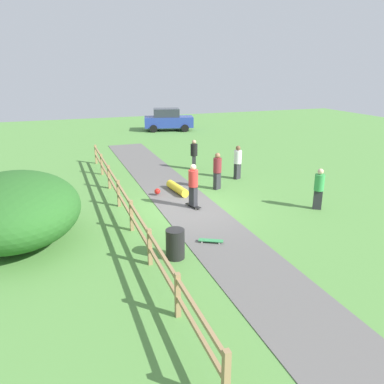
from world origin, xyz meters
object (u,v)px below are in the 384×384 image
Objects in this scene: skater_riding at (193,184)px; skateboard_loose at (211,241)px; bystander_green at (319,187)px; trash_bin at (175,244)px; skater_fallen at (176,189)px; bystander_maroon at (217,169)px; bystander_white at (238,161)px; bystander_black at (194,153)px; parked_car_blue at (168,120)px; bush_large at (14,209)px.

skater_riding is 3.42m from skateboard_loose.
trash_bin is at bearing -163.05° from bystander_green.
skater_fallen is 5.34m from skateboard_loose.
bystander_green reaches higher than skater_fallen.
trash_bin is 0.53× the size of bystander_maroon.
bystander_white is 5.11m from bystander_green.
skateboard_loose is 5.44m from bystander_green.
skater_fallen reaches higher than skateboard_loose.
skater_riding is at bearing -133.98° from bystander_maroon.
bystander_black is at bearing 108.02° from bystander_green.
skater_riding is 2.24× the size of skateboard_loose.
parked_car_blue is (4.66, 19.05, -0.06)m from skater_riding.
skater_fallen is (6.34, 3.05, -0.92)m from bush_large.
bystander_maroon is at bearing 64.53° from skateboard_loose.
parked_car_blue is at bearing 73.85° from trash_bin.
skateboard_loose is at bearing -103.23° from parked_car_blue.
bystander_green is at bearing 15.52° from skateboard_loose.
skateboard_loose is 7.69m from bystander_white.
trash_bin is 6.17m from skater_fallen.
parked_car_blue reaches higher than skater_fallen.
parked_car_blue reaches higher than skateboard_loose.
bush_large is 10.79m from bystander_white.
parked_car_blue is (11.06, 20.03, -0.16)m from bush_large.
skater_fallen is at bearing 84.47° from skateboard_loose.
bystander_maroon is at bearing 46.02° from skater_riding.
trash_bin is at bearing -123.78° from bystander_maroon.
bystander_green is (11.00, -0.82, -0.21)m from bush_large.
skateboard_loose is at bearing -164.48° from bystander_green.
trash_bin is 0.53× the size of skater_fallen.
trash_bin is 0.54× the size of bystander_green.
trash_bin is 0.20× the size of parked_car_blue.
bystander_white is (4.12, 6.44, 0.84)m from skateboard_loose.
bystander_maroon is (8.30, 2.94, -0.18)m from bush_large.
skater_fallen is 1.01× the size of bystander_white.
bystander_white is (5.50, 7.00, 0.48)m from trash_bin.
bystander_green is at bearing 16.95° from trash_bin.
trash_bin is 0.50× the size of skater_riding.
skater_fallen is 0.38× the size of parked_car_blue.
parked_car_blue reaches higher than trash_bin.
trash_bin is at bearing -32.40° from bush_large.
skateboard_loose is 0.47× the size of bystander_maroon.
bush_large is 6.33m from skateboard_loose.
bush_large is at bearing -154.29° from skater_fallen.
parked_car_blue reaches higher than bystander_green.
parked_car_blue is at bearing 76.26° from skater_riding.
bystander_green reaches higher than bystander_black.
skater_riding is 4.94m from bystander_green.
bush_large is at bearing -171.32° from skater_riding.
parked_car_blue is at bearing 74.44° from skater_fallen.
skater_riding is at bearing 79.77° from skateboard_loose.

